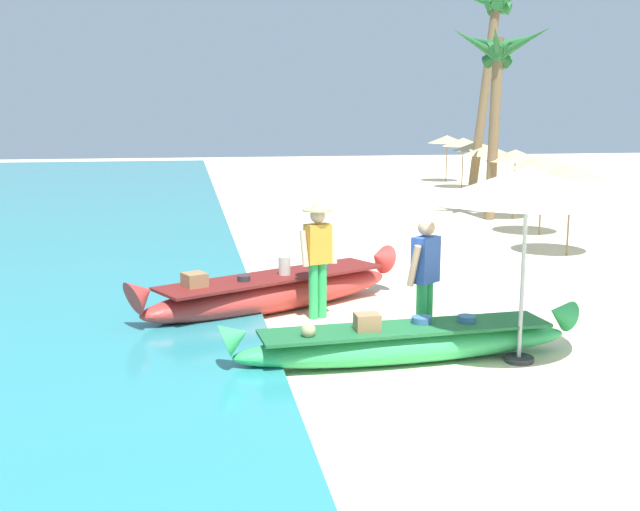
# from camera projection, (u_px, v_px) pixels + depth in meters

# --- Properties ---
(ground_plane) EXTENTS (80.00, 80.00, 0.00)m
(ground_plane) POSITION_uv_depth(u_px,v_px,m) (463.00, 354.00, 9.74)
(ground_plane) COLOR beige
(boat_green_foreground) EXTENTS (4.55, 0.98, 0.71)m
(boat_green_foreground) POSITION_uv_depth(u_px,v_px,m) (405.00, 342.00, 9.41)
(boat_green_foreground) COLOR #38B760
(boat_green_foreground) RESTS_ON ground
(boat_red_midground) EXTENTS (4.39, 2.74, 0.86)m
(boat_red_midground) POSITION_uv_depth(u_px,v_px,m) (273.00, 292.00, 11.75)
(boat_red_midground) COLOR red
(boat_red_midground) RESTS_ON ground
(person_vendor_hatted) EXTENTS (0.58, 0.44, 1.73)m
(person_vendor_hatted) POSITION_uv_depth(u_px,v_px,m) (318.00, 251.00, 11.24)
(person_vendor_hatted) COLOR green
(person_vendor_hatted) RESTS_ON ground
(person_tourist_customer) EXTENTS (0.55, 0.50, 1.65)m
(person_tourist_customer) POSITION_uv_depth(u_px,v_px,m) (425.00, 274.00, 10.04)
(person_tourist_customer) COLOR green
(person_tourist_customer) RESTS_ON ground
(patio_umbrella_large) EXTENTS (2.23, 2.23, 2.36)m
(patio_umbrella_large) POSITION_uv_depth(u_px,v_px,m) (527.00, 185.00, 9.07)
(patio_umbrella_large) COLOR #B7B7BC
(patio_umbrella_large) RESTS_ON ground
(parasol_row_0) EXTENTS (1.60, 1.60, 1.91)m
(parasol_row_0) POSITION_uv_depth(u_px,v_px,m) (571.00, 172.00, 15.95)
(parasol_row_0) COLOR #8E6B47
(parasol_row_0) RESTS_ON ground
(parasol_row_1) EXTENTS (1.60, 1.60, 1.91)m
(parasol_row_1) POSITION_uv_depth(u_px,v_px,m) (543.00, 162.00, 18.61)
(parasol_row_1) COLOR #8E6B47
(parasol_row_1) RESTS_ON ground
(parasol_row_2) EXTENTS (1.60, 1.60, 1.91)m
(parasol_row_2) POSITION_uv_depth(u_px,v_px,m) (515.00, 155.00, 21.31)
(parasol_row_2) COLOR #8E6B47
(parasol_row_2) RESTS_ON ground
(parasol_row_3) EXTENTS (1.60, 1.60, 1.91)m
(parasol_row_3) POSITION_uv_depth(u_px,v_px,m) (488.00, 150.00, 23.91)
(parasol_row_3) COLOR #8E6B47
(parasol_row_3) RESTS_ON ground
(parasol_row_4) EXTENTS (1.60, 1.60, 1.91)m
(parasol_row_4) POSITION_uv_depth(u_px,v_px,m) (476.00, 146.00, 26.52)
(parasol_row_4) COLOR #8E6B47
(parasol_row_4) RESTS_ON ground
(parasol_row_5) EXTENTS (1.60, 1.60, 1.91)m
(parasol_row_5) POSITION_uv_depth(u_px,v_px,m) (463.00, 142.00, 29.53)
(parasol_row_5) COLOR #8E6B47
(parasol_row_5) RESTS_ON ground
(parasol_row_6) EXTENTS (1.60, 1.60, 1.91)m
(parasol_row_6) POSITION_uv_depth(u_px,v_px,m) (447.00, 139.00, 32.15)
(parasol_row_6) COLOR #8E6B47
(parasol_row_6) RESTS_ON ground
(palm_tree_tall_inland) EXTENTS (2.64, 2.39, 6.81)m
(palm_tree_tall_inland) POSITION_uv_depth(u_px,v_px,m) (492.00, 31.00, 23.84)
(palm_tree_tall_inland) COLOR brown
(palm_tree_tall_inland) RESTS_ON ground
(palm_tree_leaning_seaward) EXTENTS (2.58, 2.67, 5.19)m
(palm_tree_leaning_seaward) POSITION_uv_depth(u_px,v_px,m) (498.00, 64.00, 20.70)
(palm_tree_leaning_seaward) COLOR brown
(palm_tree_leaning_seaward) RESTS_ON ground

